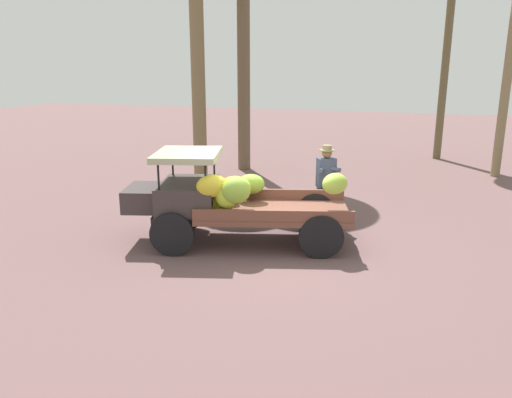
{
  "coord_description": "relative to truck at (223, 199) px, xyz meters",
  "views": [
    {
      "loc": [
        -2.68,
        9.11,
        3.53
      ],
      "look_at": [
        0.35,
        -0.08,
        0.91
      ],
      "focal_mm": 35.23,
      "sensor_mm": 36.0,
      "label": 1
    }
  ],
  "objects": [
    {
      "name": "ground_plane",
      "position": [
        -0.99,
        -0.13,
        -0.91
      ],
      "size": [
        60.0,
        60.0,
        0.0
      ],
      "primitive_type": "plane",
      "color": "brown"
    },
    {
      "name": "truck",
      "position": [
        0.0,
        0.0,
        0.0
      ],
      "size": [
        4.66,
        2.7,
        1.86
      ],
      "rotation": [
        0.0,
        0.0,
        0.27
      ],
      "color": "#382F2F",
      "rests_on": "ground"
    },
    {
      "name": "farmer",
      "position": [
        -1.75,
        -1.81,
        0.12
      ],
      "size": [
        0.57,
        0.54,
        1.81
      ],
      "rotation": [
        0.0,
        0.0,
        2.07
      ],
      "color": "#4A5366",
      "rests_on": "ground"
    }
  ]
}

